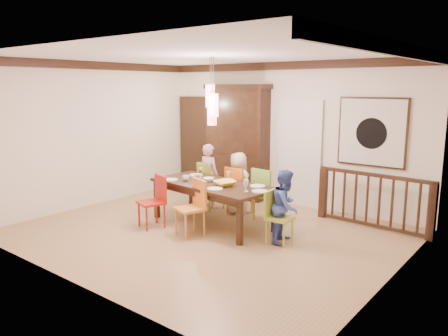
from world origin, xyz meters
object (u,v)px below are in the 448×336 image
Objects in this scene: person_far_left at (209,176)px; person_far_mid at (238,183)px; person_end_right at (286,206)px; balustrade at (373,200)px; chair_end_right at (280,214)px; chair_far_left at (212,182)px; dining_table at (212,187)px; china_hutch at (237,141)px.

person_far_left reaches higher than person_far_mid.
person_far_left is 2.40m from person_end_right.
chair_end_right is at bearing -114.40° from balustrade.
balustrade is at bearing -150.75° from chair_far_left.
dining_table is 1.46m from person_end_right.
china_hutch is at bearing 121.00° from dining_table.
person_far_mid is at bearing -52.23° from china_hutch.
person_end_right reaches higher than dining_table.
dining_table is 1.03m from chair_far_left.
person_far_mid is (0.61, 0.07, 0.06)m from chair_far_left.
china_hutch is at bearing -81.03° from person_far_left.
china_hutch is (-2.31, 1.99, 0.76)m from chair_end_right.
chair_far_left is 3.06m from balustrade.
person_end_right is (1.46, 0.03, -0.09)m from dining_table.
balustrade is 1.77× the size of person_end_right.
person_end_right is at bearing 174.96° from chair_far_left.
person_far_mid is 1.03× the size of person_end_right.
dining_table is 1.16m from person_far_left.
person_far_mid is (-2.35, -0.72, 0.09)m from balustrade.
person_far_mid reaches higher than dining_table.
china_hutch is (-0.22, 1.14, 0.70)m from chair_far_left.
china_hutch is 1.22m from person_far_left.
person_far_mid is at bearing -158.85° from chair_far_left.
chair_far_left is 1.13× the size of chair_end_right.
china_hutch is at bearing 39.40° from person_end_right.
dining_table is 1.82× the size of person_far_left.
person_far_mid is at bearing -159.59° from balustrade.
chair_end_right is at bearing 161.24° from person_far_left.
chair_end_right is 0.40× the size of balustrade.
person_far_left is (-0.80, 0.85, -0.03)m from dining_table.
person_far_mid is (-1.48, 0.93, 0.12)m from chair_end_right.
person_far_mid is (0.73, -0.00, -0.05)m from person_far_left.
chair_end_right is 0.70× the size of person_far_mid.
chair_far_left is at bearing 9.97° from person_far_mid.
china_hutch reaches higher than chair_far_left.
person_far_mid is (0.83, -1.07, -0.64)m from china_hutch.
balustrade is (0.87, 1.65, 0.03)m from chair_end_right.
dining_table is 1.15× the size of balustrade.
person_end_right reaches higher than chair_end_right.
dining_table is 2.51× the size of chair_far_left.
balustrade is at bearing -159.92° from person_far_mid.
person_far_left is (-0.13, 0.08, 0.11)m from chair_far_left.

